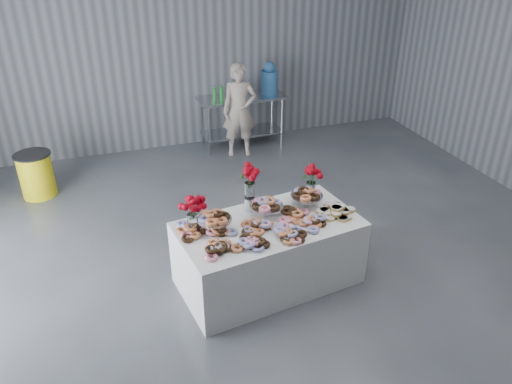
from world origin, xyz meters
TOP-DOWN VIEW (x-y plane):
  - ground at (0.00, 0.00)m, footprint 9.00×9.00m
  - room_walls at (-0.27, 0.07)m, footprint 8.04×9.04m
  - display_table at (-0.17, 0.35)m, footprint 2.02×1.26m
  - prep_table at (0.71, 4.10)m, footprint 1.50×0.60m
  - donut_mounds at (-0.17, 0.30)m, footprint 1.90×1.05m
  - cake_stand_left at (-0.73, 0.42)m, footprint 0.36×0.36m
  - cake_stand_mid at (-0.14, 0.51)m, footprint 0.36×0.36m
  - cake_stand_right at (0.36, 0.58)m, footprint 0.36×0.36m
  - danish_pile at (0.60, 0.31)m, footprint 0.48×0.48m
  - bouquet_left at (-0.95, 0.49)m, footprint 0.26×0.26m
  - bouquet_right at (0.48, 0.75)m, footprint 0.26×0.26m
  - bouquet_center at (-0.27, 0.69)m, footprint 0.26×0.26m
  - water_jug at (1.21, 4.10)m, footprint 0.28×0.28m
  - drink_bottles at (0.39, 4.00)m, footprint 0.54×0.08m
  - person at (0.57, 3.77)m, footprint 0.64×0.49m
  - trash_barrel at (-2.64, 3.29)m, footprint 0.51×0.51m

SIDE VIEW (x-z plane):
  - ground at x=0.00m, z-range 0.00..0.00m
  - trash_barrel at x=-2.64m, z-range 0.00..0.66m
  - display_table at x=-0.17m, z-range 0.00..0.75m
  - prep_table at x=0.71m, z-range 0.17..1.07m
  - person at x=0.57m, z-range 0.00..1.55m
  - donut_mounds at x=-0.17m, z-range 0.75..0.84m
  - danish_pile at x=0.60m, z-range 0.75..0.86m
  - cake_stand_left at x=-0.73m, z-range 0.80..0.98m
  - cake_stand_mid at x=-0.14m, z-range 0.80..0.98m
  - cake_stand_right at x=0.36m, z-range 0.80..0.98m
  - drink_bottles at x=0.39m, z-range 0.90..1.17m
  - bouquet_left at x=-0.95m, z-range 0.84..1.26m
  - bouquet_right at x=0.48m, z-range 0.84..1.26m
  - bouquet_center at x=-0.27m, z-range 0.84..1.41m
  - water_jug at x=1.21m, z-range 0.87..1.43m
  - room_walls at x=-0.27m, z-range 0.63..4.65m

